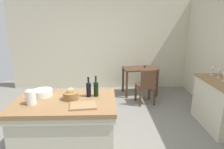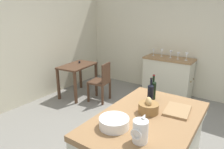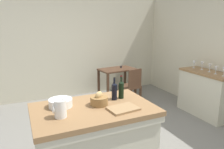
% 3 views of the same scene
% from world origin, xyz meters
% --- Properties ---
extents(ground_plane, '(6.76, 6.76, 0.00)m').
position_xyz_m(ground_plane, '(0.00, 0.00, 0.00)').
color(ground_plane, slate).
extents(wall_back, '(5.32, 0.12, 2.60)m').
position_xyz_m(wall_back, '(0.00, 2.60, 1.30)').
color(wall_back, beige).
rests_on(wall_back, ground).
extents(island_table, '(1.46, 0.94, 0.90)m').
position_xyz_m(island_table, '(-0.46, -0.55, 0.48)').
color(island_table, olive).
rests_on(island_table, ground).
extents(side_cabinet, '(0.52, 1.13, 0.93)m').
position_xyz_m(side_cabinet, '(2.26, 0.18, 0.47)').
color(side_cabinet, olive).
rests_on(side_cabinet, ground).
extents(writing_desk, '(0.96, 0.65, 0.81)m').
position_xyz_m(writing_desk, '(1.06, 1.95, 0.63)').
color(writing_desk, '#472D1E').
rests_on(writing_desk, ground).
extents(wooden_chair, '(0.46, 0.46, 0.89)m').
position_xyz_m(wooden_chair, '(1.11, 1.27, 0.48)').
color(wooden_chair, '#472D1E').
rests_on(wooden_chair, ground).
extents(pitcher, '(0.17, 0.13, 0.24)m').
position_xyz_m(pitcher, '(-0.88, -0.67, 1.00)').
color(pitcher, white).
rests_on(pitcher, island_table).
extents(wash_bowl, '(0.29, 0.29, 0.10)m').
position_xyz_m(wash_bowl, '(-0.82, -0.37, 0.95)').
color(wash_bowl, white).
rests_on(wash_bowl, island_table).
extents(bread_basket, '(0.22, 0.22, 0.18)m').
position_xyz_m(bread_basket, '(-0.38, -0.52, 0.96)').
color(bread_basket, olive).
rests_on(bread_basket, island_table).
extents(cutting_board, '(0.37, 0.29, 0.02)m').
position_xyz_m(cutting_board, '(-0.17, -0.77, 0.91)').
color(cutting_board, '#99754C').
rests_on(cutting_board, island_table).
extents(wine_bottle_dark, '(0.07, 0.07, 0.32)m').
position_xyz_m(wine_bottle_dark, '(-0.02, -0.41, 1.03)').
color(wine_bottle_dark, black).
rests_on(wine_bottle_dark, island_table).
extents(wine_bottle_amber, '(0.07, 0.07, 0.31)m').
position_xyz_m(wine_bottle_amber, '(-0.12, -0.42, 1.02)').
color(wine_bottle_amber, black).
rests_on(wine_bottle_amber, island_table).
extents(wine_glass_far_left, '(0.07, 0.07, 0.17)m').
position_xyz_m(wine_glass_far_left, '(2.22, -0.21, 1.05)').
color(wine_glass_far_left, white).
rests_on(wine_glass_far_left, side_cabinet).
extents(wine_glass_left, '(0.07, 0.07, 0.16)m').
position_xyz_m(wine_glass_left, '(2.24, -0.03, 1.04)').
color(wine_glass_left, white).
rests_on(wine_glass_left, side_cabinet).
extents(wine_glass_middle, '(0.07, 0.07, 0.17)m').
position_xyz_m(wine_glass_middle, '(2.27, 0.16, 1.05)').
color(wine_glass_middle, white).
rests_on(wine_glass_middle, side_cabinet).
extents(wine_glass_right, '(0.07, 0.07, 0.18)m').
position_xyz_m(wine_glass_right, '(2.31, 0.38, 1.05)').
color(wine_glass_right, white).
rests_on(wine_glass_right, side_cabinet).
extents(wine_glass_far_right, '(0.07, 0.07, 0.16)m').
position_xyz_m(wine_glass_far_right, '(2.29, 0.59, 1.04)').
color(wine_glass_far_right, white).
rests_on(wine_glass_far_right, side_cabinet).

